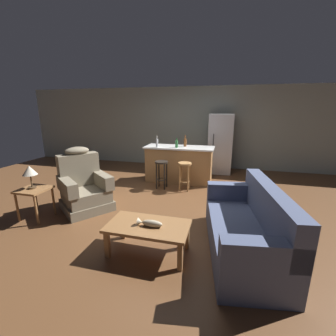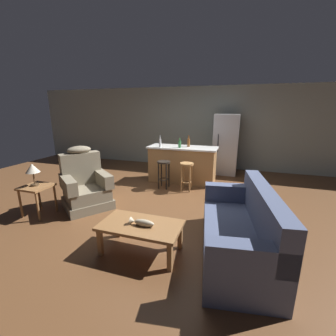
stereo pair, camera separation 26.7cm
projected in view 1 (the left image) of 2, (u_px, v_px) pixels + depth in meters
name	position (u px, v px, depth m)	size (l,w,h in m)	color
ground_plane	(166.00, 200.00, 4.86)	(12.00, 12.00, 0.00)	brown
back_wall	(190.00, 128.00, 7.45)	(12.00, 0.05, 2.60)	#939E93
coffee_table	(148.00, 228.00, 3.01)	(1.10, 0.60, 0.42)	olive
fish_figurine	(150.00, 223.00, 2.95)	(0.34, 0.10, 0.10)	#4C3823
couch	(247.00, 229.00, 3.05)	(1.12, 2.01, 0.94)	#4C5675
recliner_near_lamp	(84.00, 188.00, 4.39)	(1.18, 1.18, 1.20)	#756B56
end_table	(34.00, 194.00, 3.97)	(0.48, 0.48, 0.56)	olive
table_lamp	(30.00, 171.00, 3.87)	(0.24, 0.24, 0.41)	#4C3823
kitchen_island	(179.00, 164.00, 6.00)	(1.80, 0.70, 0.95)	#9E7042
bar_stool_left	(162.00, 170.00, 5.49)	(0.32, 0.32, 0.68)	black
bar_stool_right	(185.00, 171.00, 5.35)	(0.32, 0.32, 0.68)	#A87A47
refrigerator	(220.00, 144.00, 6.77)	(0.70, 0.69, 1.76)	#B7B7BC
bottle_tall_green	(177.00, 144.00, 5.72)	(0.07, 0.07, 0.25)	#2D6B38
bottle_short_amber	(157.00, 143.00, 5.74)	(0.06, 0.06, 0.30)	silver
bottle_wine_dark	(185.00, 142.00, 5.88)	(0.07, 0.07, 0.30)	brown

